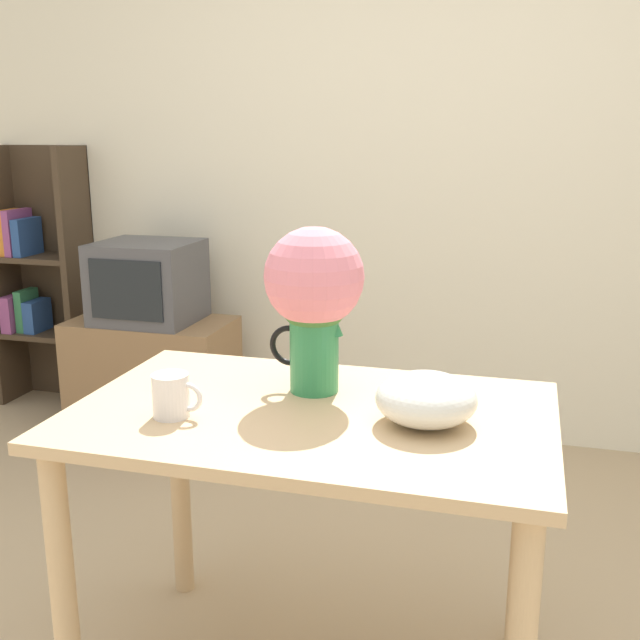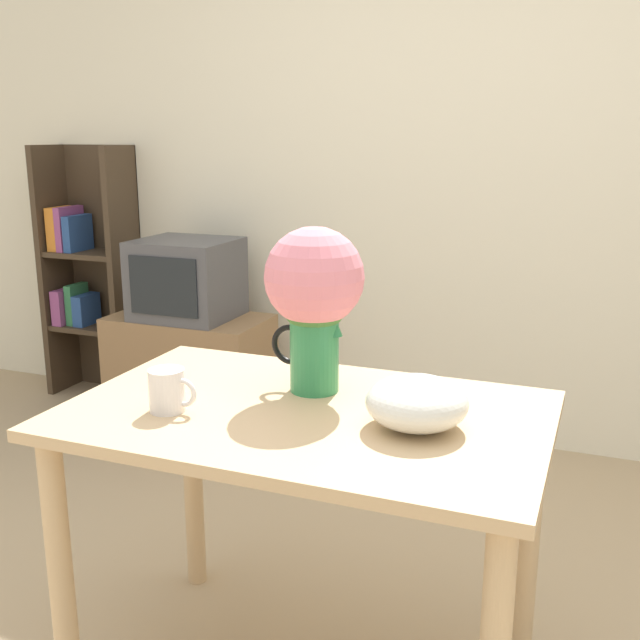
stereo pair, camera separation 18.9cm
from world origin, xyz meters
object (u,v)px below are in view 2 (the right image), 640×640
coffee_mug (168,390)px  tv_set (187,279)px  white_bowl (417,403)px  flower_vase (314,291)px

coffee_mug → tv_set: 1.84m
coffee_mug → tv_set: size_ratio=0.27×
white_bowl → tv_set: 2.11m
flower_vase → white_bowl: size_ratio=1.83×
coffee_mug → tv_set: tv_set is taller
coffee_mug → flower_vase: bearing=44.4°
coffee_mug → white_bowl: white_bowl is taller
flower_vase → white_bowl: flower_vase is taller
flower_vase → tv_set: flower_vase is taller
flower_vase → tv_set: (-1.19, 1.33, -0.29)m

